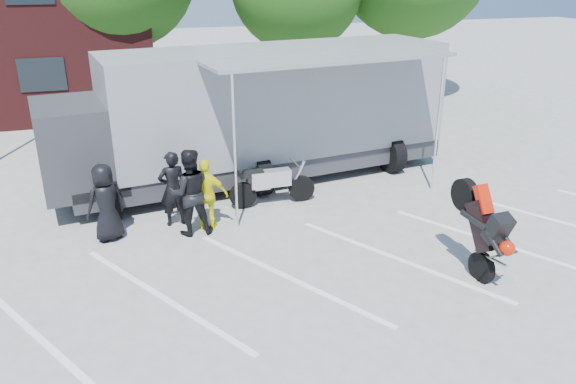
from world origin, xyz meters
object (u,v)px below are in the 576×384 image
spectator_leather_b (173,189)px  spectator_leather_c (190,192)px  parked_motorcycle (273,204)px  spectator_leather_a (106,203)px  transporter_truck (263,178)px  stunt_bike_rider (459,264)px  spectator_hivis (207,195)px

spectator_leather_b → spectator_leather_c: spectator_leather_c is taller
parked_motorcycle → spectator_leather_a: 4.15m
transporter_truck → spectator_leather_c: 3.97m
parked_motorcycle → stunt_bike_rider: 4.96m
parked_motorcycle → spectator_hivis: size_ratio=1.36×
spectator_leather_a → spectator_hivis: size_ratio=1.05×
spectator_leather_c → spectator_leather_a: bearing=-6.5°
spectator_leather_a → spectator_leather_c: bearing=148.1°
transporter_truck → spectator_leather_a: transporter_truck is taller
parked_motorcycle → stunt_bike_rider: bearing=-146.9°
transporter_truck → parked_motorcycle: transporter_truck is taller
spectator_leather_c → spectator_hivis: bearing=-159.5°
transporter_truck → spectator_leather_c: bearing=-137.5°
transporter_truck → spectator_hivis: transporter_truck is taller
transporter_truck → spectator_hivis: (-2.05, -2.82, 0.83)m
stunt_bike_rider → spectator_leather_a: 7.56m
parked_motorcycle → spectator_leather_b: (-2.50, -0.46, 0.89)m
transporter_truck → spectator_leather_a: size_ratio=6.57×
spectator_leather_a → spectator_leather_c: size_ratio=0.88×
parked_motorcycle → spectator_leather_b: spectator_leather_b is taller
spectator_leather_c → transporter_truck: bearing=-128.3°
parked_motorcycle → spectator_leather_a: (-3.98, -0.80, 0.87)m
stunt_bike_rider → spectator_leather_c: (-4.95, 3.08, 0.99)m
parked_motorcycle → stunt_bike_rider: size_ratio=1.11×
parked_motorcycle → spectator_leather_b: size_ratio=1.27×
stunt_bike_rider → spectator_leather_a: (-6.73, 3.33, 0.87)m
spectator_leather_b → spectator_leather_c: bearing=109.8°
transporter_truck → spectator_leather_a: bearing=-155.1°
stunt_bike_rider → transporter_truck: bearing=108.7°
transporter_truck → spectator_leather_c: (-2.45, -2.96, 0.99)m
stunt_bike_rider → spectator_hivis: (-4.56, 3.22, 0.83)m
parked_motorcycle → spectator_leather_b: 2.70m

